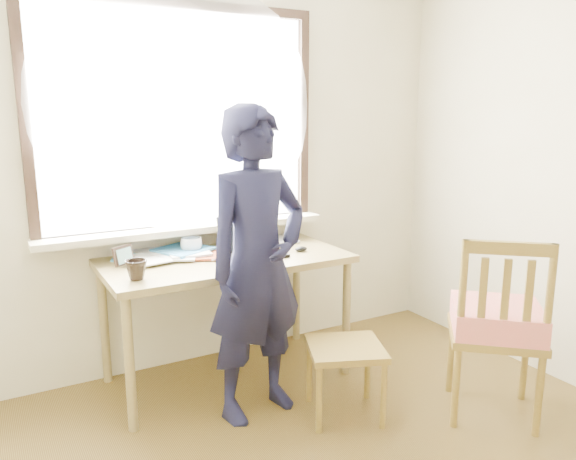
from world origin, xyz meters
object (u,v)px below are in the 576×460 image
mug_dark (136,270)px  side_chair (497,322)px  work_chair (345,356)px  laptop (251,246)px  mug_white (191,246)px  person (257,265)px  desk (226,270)px

mug_dark → side_chair: (1.69, -0.93, -0.30)m
work_chair → laptop: bearing=108.5°
mug_white → person: (0.15, -0.62, 0.01)m
mug_white → side_chair: bearing=-45.7°
work_chair → person: (-0.39, 0.28, 0.51)m
desk → work_chair: bearing=-61.9°
laptop → side_chair: side_chair is taller
mug_white → side_chair: (1.26, -1.29, -0.30)m
desk → mug_white: bearing=132.0°
laptop → side_chair: (0.95, -1.09, -0.30)m
mug_white → side_chair: side_chair is taller
work_chair → side_chair: (0.72, -0.39, 0.20)m
work_chair → person: 0.70m
desk → laptop: 0.21m
person → desk: bearing=78.4°
mug_dark → side_chair: side_chair is taller
desk → mug_dark: mug_dark is taller
laptop → mug_white: size_ratio=2.79×
laptop → mug_dark: laptop is taller
work_chair → person: person is taller
desk → person: size_ratio=0.86×
side_chair → person: bearing=148.9°
mug_dark → person: (0.58, -0.26, 0.01)m
desk → mug_white: mug_white is taller
desk → mug_dark: size_ratio=12.81×
laptop → person: (-0.16, -0.42, 0.01)m
mug_white → desk: bearing=-48.0°
person → laptop: bearing=58.2°
desk → mug_dark: 0.63m
laptop → desk: bearing=169.4°
laptop → mug_dark: (-0.74, -0.16, -0.00)m
desk → person: (-0.01, -0.45, 0.14)m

